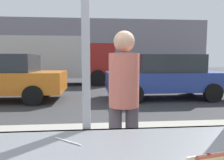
{
  "coord_description": "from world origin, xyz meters",
  "views": [
    {
      "loc": [
        0.05,
        -1.22,
        1.44
      ],
      "look_at": [
        0.42,
        3.02,
        1.02
      ],
      "focal_mm": 32.67,
      "sensor_mm": 36.0,
      "label": 1
    }
  ],
  "objects_px": {
    "parked_car_blue": "(166,76)",
    "hotdog_tray_near": "(221,159)",
    "parked_car_orange": "(0,77)",
    "box_truck": "(56,59)",
    "pedestrian": "(124,97)"
  },
  "relations": [
    {
      "from": "hotdog_tray_near",
      "to": "pedestrian",
      "type": "relative_size",
      "value": 0.18
    },
    {
      "from": "parked_car_orange",
      "to": "box_truck",
      "type": "bearing_deg",
      "value": 78.01
    },
    {
      "from": "parked_car_blue",
      "to": "box_truck",
      "type": "xyz_separation_m",
      "value": [
        -4.93,
        4.82,
        0.68
      ]
    },
    {
      "from": "pedestrian",
      "to": "hotdog_tray_near",
      "type": "bearing_deg",
      "value": -80.79
    },
    {
      "from": "box_truck",
      "to": "parked_car_blue",
      "type": "bearing_deg",
      "value": -44.36
    },
    {
      "from": "parked_car_blue",
      "to": "hotdog_tray_near",
      "type": "bearing_deg",
      "value": -108.01
    },
    {
      "from": "parked_car_orange",
      "to": "parked_car_blue",
      "type": "relative_size",
      "value": 1.0
    },
    {
      "from": "box_truck",
      "to": "parked_car_orange",
      "type": "bearing_deg",
      "value": -101.99
    },
    {
      "from": "hotdog_tray_near",
      "to": "parked_car_orange",
      "type": "bearing_deg",
      "value": 119.89
    },
    {
      "from": "hotdog_tray_near",
      "to": "box_truck",
      "type": "height_order",
      "value": "box_truck"
    },
    {
      "from": "parked_car_blue",
      "to": "pedestrian",
      "type": "bearing_deg",
      "value": -114.16
    },
    {
      "from": "hotdog_tray_near",
      "to": "parked_car_blue",
      "type": "xyz_separation_m",
      "value": [
        2.15,
        6.62,
        -0.19
      ]
    },
    {
      "from": "parked_car_orange",
      "to": "pedestrian",
      "type": "bearing_deg",
      "value": -55.8
    },
    {
      "from": "box_truck",
      "to": "pedestrian",
      "type": "distance_m",
      "value": 10.44
    },
    {
      "from": "hotdog_tray_near",
      "to": "pedestrian",
      "type": "distance_m",
      "value": 1.36
    }
  ]
}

